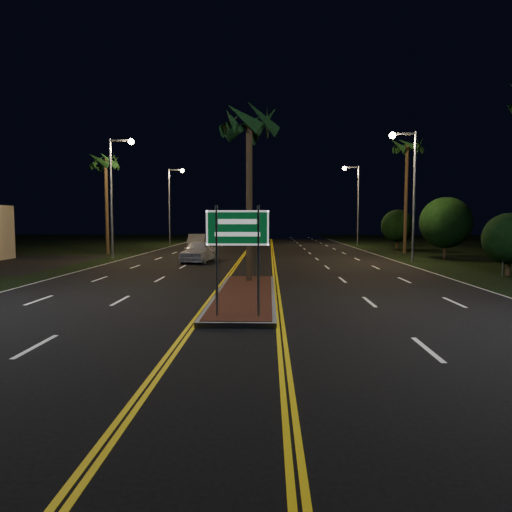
{
  "coord_description": "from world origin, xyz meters",
  "views": [
    {
      "loc": [
        0.91,
        -10.23,
        2.93
      ],
      "look_at": [
        0.53,
        2.73,
        1.9
      ],
      "focal_mm": 32.0,
      "sensor_mm": 36.0,
      "label": 1
    }
  ],
  "objects_px": {
    "palm_median": "(249,122)",
    "shrub_mid": "(446,223)",
    "median_island": "(245,294)",
    "warning_sign": "(503,248)",
    "streetlight_right_mid": "(409,181)",
    "shrub_near": "(509,239)",
    "streetlight_right_far": "(355,196)",
    "streetlight_left_far": "(172,197)",
    "car_far": "(197,241)",
    "highway_sign": "(237,238)",
    "shrub_far": "(397,226)",
    "palm_right_far": "(407,148)",
    "palm_left_far": "(105,162)",
    "streetlight_left_mid": "(116,184)",
    "car_near": "(199,249)"
  },
  "relations": [
    {
      "from": "palm_median",
      "to": "shrub_mid",
      "type": "relative_size",
      "value": 1.8
    },
    {
      "from": "median_island",
      "to": "warning_sign",
      "type": "relative_size",
      "value": 4.46
    },
    {
      "from": "streetlight_right_mid",
      "to": "warning_sign",
      "type": "xyz_separation_m",
      "value": [
        2.39,
        -8.42,
        -4.18
      ]
    },
    {
      "from": "shrub_near",
      "to": "streetlight_right_mid",
      "type": "bearing_deg",
      "value": 109.84
    },
    {
      "from": "streetlight_right_far",
      "to": "shrub_near",
      "type": "relative_size",
      "value": 2.73
    },
    {
      "from": "streetlight_left_far",
      "to": "car_far",
      "type": "xyz_separation_m",
      "value": [
        4.36,
        -9.45,
        -4.76
      ]
    },
    {
      "from": "highway_sign",
      "to": "shrub_far",
      "type": "relative_size",
      "value": 0.81
    },
    {
      "from": "palm_right_far",
      "to": "palm_left_far",
      "type": "bearing_deg",
      "value": -175.53
    },
    {
      "from": "palm_median",
      "to": "shrub_far",
      "type": "relative_size",
      "value": 2.1
    },
    {
      "from": "streetlight_right_far",
      "to": "car_far",
      "type": "xyz_separation_m",
      "value": [
        -16.86,
        -7.45,
        -4.76
      ]
    },
    {
      "from": "streetlight_right_mid",
      "to": "warning_sign",
      "type": "distance_m",
      "value": 9.7
    },
    {
      "from": "shrub_far",
      "to": "streetlight_left_far",
      "type": "bearing_deg",
      "value": 161.86
    },
    {
      "from": "streetlight_left_mid",
      "to": "car_near",
      "type": "relative_size",
      "value": 1.69
    },
    {
      "from": "palm_right_far",
      "to": "warning_sign",
      "type": "relative_size",
      "value": 4.48
    },
    {
      "from": "streetlight_left_far",
      "to": "palm_median",
      "type": "relative_size",
      "value": 1.08
    },
    {
      "from": "highway_sign",
      "to": "palm_median",
      "type": "relative_size",
      "value": 0.39
    },
    {
      "from": "highway_sign",
      "to": "streetlight_right_far",
      "type": "height_order",
      "value": "streetlight_right_far"
    },
    {
      "from": "median_island",
      "to": "streetlight_right_far",
      "type": "bearing_deg",
      "value": 73.13
    },
    {
      "from": "shrub_mid",
      "to": "car_near",
      "type": "distance_m",
      "value": 18.27
    },
    {
      "from": "streetlight_left_mid",
      "to": "shrub_far",
      "type": "bearing_deg",
      "value": 26.18
    },
    {
      "from": "shrub_far",
      "to": "car_far",
      "type": "bearing_deg",
      "value": -175.86
    },
    {
      "from": "median_island",
      "to": "palm_right_far",
      "type": "bearing_deg",
      "value": 60.9
    },
    {
      "from": "shrub_near",
      "to": "car_far",
      "type": "xyz_separation_m",
      "value": [
        -19.75,
        20.55,
        -1.04
      ]
    },
    {
      "from": "streetlight_left_mid",
      "to": "streetlight_right_mid",
      "type": "bearing_deg",
      "value": -5.38
    },
    {
      "from": "streetlight_right_far",
      "to": "warning_sign",
      "type": "relative_size",
      "value": 3.91
    },
    {
      "from": "streetlight_right_far",
      "to": "shrub_near",
      "type": "bearing_deg",
      "value": -84.11
    },
    {
      "from": "streetlight_right_far",
      "to": "palm_right_far",
      "type": "xyz_separation_m",
      "value": [
        2.19,
        -12.0,
        3.49
      ]
    },
    {
      "from": "streetlight_right_far",
      "to": "shrub_far",
      "type": "xyz_separation_m",
      "value": [
        3.19,
        -6.0,
        -3.32
      ]
    },
    {
      "from": "car_near",
      "to": "shrub_far",
      "type": "bearing_deg",
      "value": 47.74
    },
    {
      "from": "car_far",
      "to": "warning_sign",
      "type": "height_order",
      "value": "warning_sign"
    },
    {
      "from": "highway_sign",
      "to": "streetlight_left_mid",
      "type": "bearing_deg",
      "value": 116.59
    },
    {
      "from": "palm_median",
      "to": "warning_sign",
      "type": "height_order",
      "value": "palm_median"
    },
    {
      "from": "shrub_mid",
      "to": "car_near",
      "type": "relative_size",
      "value": 0.87
    },
    {
      "from": "shrub_mid",
      "to": "streetlight_left_mid",
      "type": "bearing_deg",
      "value": 180.0
    },
    {
      "from": "streetlight_left_far",
      "to": "shrub_mid",
      "type": "bearing_deg",
      "value": -39.1
    },
    {
      "from": "streetlight_left_mid",
      "to": "car_near",
      "type": "bearing_deg",
      "value": -22.24
    },
    {
      "from": "highway_sign",
      "to": "car_near",
      "type": "xyz_separation_m",
      "value": [
        -3.98,
        18.49,
        -1.52
      ]
    },
    {
      "from": "streetlight_right_mid",
      "to": "palm_left_far",
      "type": "bearing_deg",
      "value": 165.63
    },
    {
      "from": "shrub_mid",
      "to": "car_far",
      "type": "distance_m",
      "value": 22.91
    },
    {
      "from": "streetlight_left_mid",
      "to": "warning_sign",
      "type": "distance_m",
      "value": 26.14
    },
    {
      "from": "median_island",
      "to": "palm_right_far",
      "type": "xyz_separation_m",
      "value": [
        12.8,
        23.0,
        9.06
      ]
    },
    {
      "from": "highway_sign",
      "to": "car_far",
      "type": "distance_m",
      "value": 32.4
    },
    {
      "from": "palm_right_far",
      "to": "shrub_near",
      "type": "height_order",
      "value": "palm_right_far"
    },
    {
      "from": "shrub_far",
      "to": "palm_left_far",
      "type": "bearing_deg",
      "value": -163.26
    },
    {
      "from": "median_island",
      "to": "shrub_near",
      "type": "distance_m",
      "value": 15.32
    },
    {
      "from": "palm_median",
      "to": "car_far",
      "type": "bearing_deg",
      "value": 104.57
    },
    {
      "from": "streetlight_right_mid",
      "to": "streetlight_right_far",
      "type": "bearing_deg",
      "value": 90.0
    },
    {
      "from": "warning_sign",
      "to": "streetlight_right_mid",
      "type": "bearing_deg",
      "value": 118.16
    },
    {
      "from": "streetlight_left_mid",
      "to": "streetlight_right_mid",
      "type": "distance_m",
      "value": 21.32
    },
    {
      "from": "palm_median",
      "to": "shrub_near",
      "type": "distance_m",
      "value": 14.93
    }
  ]
}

